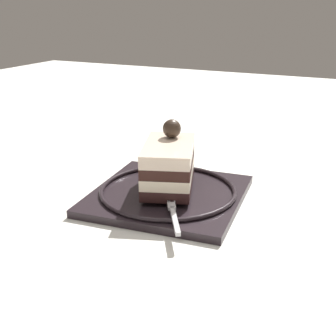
{
  "coord_description": "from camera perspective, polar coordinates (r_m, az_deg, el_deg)",
  "views": [
    {
      "loc": [
        -0.53,
        -0.23,
        0.26
      ],
      "look_at": [
        -0.01,
        0.02,
        0.05
      ],
      "focal_mm": 47.76,
      "sensor_mm": 36.0,
      "label": 1
    }
  ],
  "objects": [
    {
      "name": "dessert_plate",
      "position": [
        0.63,
        0.0,
        -3.28
      ],
      "size": [
        0.22,
        0.22,
        0.02
      ],
      "color": "black",
      "rests_on": "ground_plane"
    },
    {
      "name": "fork",
      "position": [
        0.56,
        0.6,
        -5.55
      ],
      "size": [
        0.1,
        0.07,
        0.0
      ],
      "color": "silver",
      "rests_on": "dessert_plate"
    },
    {
      "name": "cake_slice",
      "position": [
        0.63,
        0.24,
        0.6
      ],
      "size": [
        0.13,
        0.1,
        0.09
      ],
      "color": "#311919",
      "rests_on": "dessert_plate"
    },
    {
      "name": "ground_plane",
      "position": [
        0.63,
        1.71,
        -4.09
      ],
      "size": [
        2.4,
        2.4,
        0.0
      ],
      "primitive_type": "plane",
      "color": "silver"
    }
  ]
}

